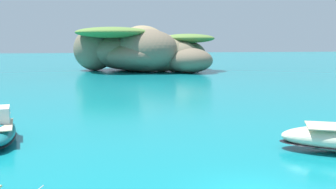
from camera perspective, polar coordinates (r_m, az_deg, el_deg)
name	(u,v)px	position (r m, az deg, el deg)	size (l,w,h in m)	color
islet_large	(133,50)	(82.25, -5.20, 6.48)	(24.94, 26.77, 9.48)	#756651
islet_small	(175,54)	(81.33, 1.03, 5.95)	(20.91, 23.52, 7.71)	#84755B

